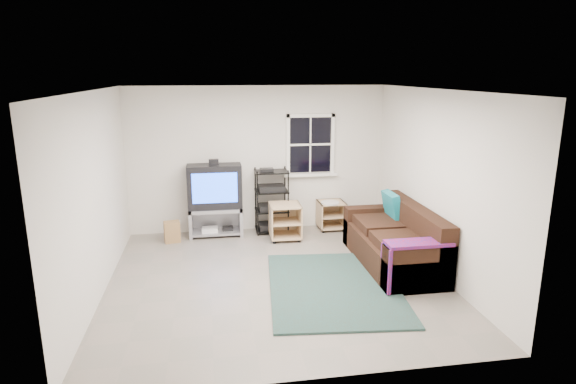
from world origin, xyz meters
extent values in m
plane|color=gray|center=(0.00, 0.00, 0.00)|extent=(4.60, 4.60, 0.00)
plane|color=white|center=(0.00, 0.00, 2.60)|extent=(4.60, 4.60, 0.00)
plane|color=silver|center=(0.00, 2.30, 1.30)|extent=(4.60, 0.00, 4.60)
plane|color=silver|center=(0.00, -2.30, 1.30)|extent=(4.60, 0.00, 4.60)
plane|color=silver|center=(-2.30, 0.00, 1.30)|extent=(0.00, 4.60, 4.60)
plane|color=silver|center=(2.30, 0.00, 1.30)|extent=(0.00, 4.60, 4.60)
cube|color=black|center=(0.95, 2.28, 1.55)|extent=(0.80, 0.01, 1.02)
cube|color=white|center=(0.95, 2.26, 2.07)|extent=(0.88, 0.06, 0.06)
cube|color=white|center=(0.95, 2.25, 1.00)|extent=(0.98, 0.14, 0.05)
cube|color=white|center=(0.54, 2.26, 1.55)|extent=(0.06, 0.06, 1.10)
cube|color=white|center=(1.36, 2.26, 1.55)|extent=(0.06, 0.06, 1.10)
cube|color=white|center=(0.95, 2.27, 1.55)|extent=(0.78, 0.04, 0.04)
cube|color=#929299|center=(-0.79, 2.04, 0.48)|extent=(0.93, 0.47, 0.06)
cube|color=#929299|center=(-1.23, 2.04, 0.26)|extent=(0.06, 0.47, 0.51)
cube|color=#929299|center=(-0.35, 2.04, 0.26)|extent=(0.06, 0.47, 0.51)
cube|color=#929299|center=(-0.79, 2.04, 0.07)|extent=(0.82, 0.43, 0.04)
cube|color=#929299|center=(-0.79, 2.25, 0.26)|extent=(0.93, 0.04, 0.51)
cube|color=silver|center=(-0.90, 2.00, 0.12)|extent=(0.28, 0.22, 0.07)
cube|color=black|center=(-0.59, 2.04, 0.11)|extent=(0.19, 0.17, 0.06)
cube|color=black|center=(-0.79, 2.04, 0.89)|extent=(0.93, 0.39, 0.76)
cube|color=blue|center=(-0.79, 1.84, 0.91)|extent=(0.76, 0.01, 0.52)
cube|color=black|center=(-0.79, 2.04, 1.32)|extent=(0.17, 0.12, 0.09)
cylinder|color=black|center=(-0.06, 1.88, 0.58)|extent=(0.02, 0.02, 1.17)
cylinder|color=black|center=(0.48, 1.88, 0.58)|extent=(0.02, 0.02, 1.17)
cylinder|color=black|center=(-0.06, 2.26, 0.58)|extent=(0.02, 0.02, 1.17)
cylinder|color=black|center=(0.48, 2.26, 0.58)|extent=(0.02, 0.02, 1.17)
cube|color=black|center=(0.21, 2.07, 0.05)|extent=(0.58, 0.42, 0.02)
cube|color=black|center=(0.21, 2.07, 0.11)|extent=(0.46, 0.34, 0.10)
cube|color=black|center=(0.21, 2.07, 0.41)|extent=(0.58, 0.42, 0.02)
cube|color=black|center=(0.21, 2.07, 0.46)|extent=(0.46, 0.34, 0.10)
cube|color=black|center=(0.21, 2.07, 0.76)|extent=(0.58, 0.42, 0.02)
cube|color=black|center=(0.21, 2.07, 0.82)|extent=(0.46, 0.34, 0.10)
cube|color=black|center=(0.21, 2.07, 1.11)|extent=(0.58, 0.42, 0.02)
cube|color=tan|center=(0.39, 1.65, 0.61)|extent=(0.54, 0.54, 0.02)
cube|color=tan|center=(0.39, 1.65, 0.06)|extent=(0.54, 0.54, 0.02)
cube|color=tan|center=(0.14, 1.65, 0.34)|extent=(0.03, 0.53, 0.57)
cube|color=tan|center=(0.64, 1.65, 0.34)|extent=(0.03, 0.53, 0.57)
cube|color=tan|center=(0.39, 1.90, 0.34)|extent=(0.48, 0.03, 0.57)
cube|color=tan|center=(0.39, 1.65, 0.31)|extent=(0.49, 0.51, 0.02)
cylinder|color=black|center=(0.17, 1.44, 0.03)|extent=(0.05, 0.05, 0.05)
cylinder|color=black|center=(0.60, 1.86, 0.03)|extent=(0.05, 0.05, 0.05)
cube|color=tan|center=(1.31, 2.04, 0.51)|extent=(0.48, 0.48, 0.02)
cube|color=tan|center=(1.31, 2.04, 0.06)|extent=(0.48, 0.48, 0.02)
cube|color=tan|center=(1.08, 2.04, 0.28)|extent=(0.03, 0.47, 0.47)
cube|color=tan|center=(1.53, 2.05, 0.28)|extent=(0.03, 0.47, 0.47)
cube|color=tan|center=(1.30, 2.27, 0.28)|extent=(0.43, 0.03, 0.47)
cube|color=tan|center=(1.31, 2.04, 0.27)|extent=(0.44, 0.46, 0.02)
cylinder|color=black|center=(1.12, 1.85, 0.02)|extent=(0.05, 0.05, 0.05)
cylinder|color=black|center=(1.49, 2.23, 0.02)|extent=(0.05, 0.05, 0.05)
cylinder|color=silver|center=(1.26, 1.95, 0.53)|extent=(0.33, 0.33, 0.02)
cube|color=black|center=(1.80, 0.26, 0.22)|extent=(0.94, 2.09, 0.44)
cube|color=black|center=(2.14, 0.26, 0.66)|extent=(0.25, 2.09, 0.45)
cube|color=black|center=(1.80, 1.18, 0.32)|extent=(0.94, 0.25, 0.65)
cube|color=black|center=(1.80, -0.66, 0.32)|extent=(0.94, 0.25, 0.65)
cube|color=black|center=(1.72, -0.16, 0.51)|extent=(0.63, 0.75, 0.14)
cube|color=black|center=(1.72, 0.68, 0.51)|extent=(0.63, 0.75, 0.14)
cube|color=teal|center=(1.99, 0.84, 0.75)|extent=(0.21, 0.50, 0.43)
cube|color=navy|center=(1.78, -0.66, 0.67)|extent=(0.87, 0.31, 0.04)
cube|color=navy|center=(1.35, -0.66, 0.34)|extent=(0.04, 0.31, 0.61)
cube|color=#321E16|center=(0.73, -0.40, 0.01)|extent=(1.93, 2.51, 0.03)
cube|color=#A57B4A|center=(-1.54, 1.79, 0.18)|extent=(0.29, 0.21, 0.37)
camera|label=1|loc=(-0.85, -6.19, 2.82)|focal=30.00mm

